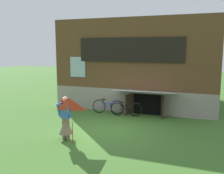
# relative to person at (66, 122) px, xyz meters

# --- Properties ---
(ground_plane) EXTENTS (60.00, 60.00, 0.00)m
(ground_plane) POSITION_rel_person_xyz_m (1.07, 1.57, -0.68)
(ground_plane) COLOR #3D6B28
(log_house) EXTENTS (8.67, 6.54, 4.89)m
(log_house) POSITION_rel_person_xyz_m (1.07, 7.28, 1.77)
(log_house) COLOR gray
(log_house) RESTS_ON ground_plane
(person) EXTENTS (0.61, 0.52, 1.61)m
(person) POSITION_rel_person_xyz_m (0.00, 0.00, 0.00)
(person) COLOR #7F6B51
(person) RESTS_ON ground_plane
(kite) EXTENTS (0.91, 0.81, 1.63)m
(kite) POSITION_rel_person_xyz_m (0.41, -0.47, 0.63)
(kite) COLOR red
(kite) RESTS_ON ground_plane
(bicycle_black) EXTENTS (1.55, 0.31, 0.72)m
(bicycle_black) POSITION_rel_person_xyz_m (1.11, 3.89, -0.33)
(bicycle_black) COLOR black
(bicycle_black) RESTS_ON ground_plane
(bicycle_blue) EXTENTS (1.65, 0.25, 0.76)m
(bicycle_blue) POSITION_rel_person_xyz_m (0.09, 4.03, -0.31)
(bicycle_blue) COLOR black
(bicycle_blue) RESTS_ON ground_plane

